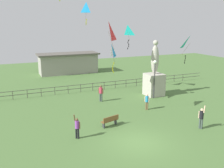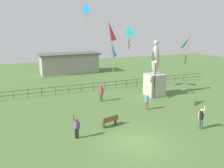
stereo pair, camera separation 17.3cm
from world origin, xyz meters
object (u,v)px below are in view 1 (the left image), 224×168
(person_3, at_px, (77,127))
(kite_4, at_px, (86,9))
(park_bench, at_px, (110,121))
(statue_monument, at_px, (154,79))
(person_2, at_px, (101,92))
(kite_2, at_px, (190,43))
(kite_3, at_px, (111,51))
(person_1, at_px, (201,117))
(kite_1, at_px, (108,32))
(kite_5, at_px, (127,31))
(lamppost, at_px, (155,71))
(person_0, at_px, (147,101))

(person_3, distance_m, kite_4, 14.23)
(park_bench, bearing_deg, statue_monument, 37.50)
(person_2, bearing_deg, kite_2, -23.18)
(statue_monument, distance_m, kite_3, 6.73)
(person_1, bearing_deg, kite_3, 115.56)
(park_bench, bearing_deg, kite_1, 70.35)
(person_3, bearing_deg, kite_4, 68.06)
(kite_4, relative_size, kite_5, 0.85)
(lamppost, distance_m, kite_5, 5.42)
(lamppost, height_order, person_2, lamppost)
(kite_5, bearing_deg, park_bench, -124.18)
(lamppost, distance_m, park_bench, 9.29)
(person_1, relative_size, person_2, 1.11)
(park_bench, distance_m, kite_1, 7.11)
(kite_1, bearing_deg, statue_monument, 29.99)
(kite_1, bearing_deg, kite_3, 63.15)
(kite_2, height_order, kite_4, kite_4)
(park_bench, relative_size, person_0, 1.01)
(park_bench, bearing_deg, kite_5, 55.82)
(person_1, bearing_deg, person_3, 166.90)
(statue_monument, xyz_separation_m, kite_3, (-5.67, -1.04, 3.47))
(person_1, height_order, person_3, person_1)
(lamppost, xyz_separation_m, kite_1, (-6.64, -3.20, 4.23))
(kite_4, xyz_separation_m, kite_5, (4.32, -1.24, -2.30))
(statue_monument, bearing_deg, person_1, -100.33)
(lamppost, distance_m, person_3, 12.21)
(park_bench, distance_m, kite_4, 13.11)
(lamppost, height_order, person_1, lamppost)
(kite_4, bearing_deg, kite_2, -38.17)
(lamppost, height_order, kite_1, kite_1)
(person_0, bearing_deg, person_2, 126.66)
(person_0, bearing_deg, person_1, -73.88)
(statue_monument, distance_m, person_2, 6.39)
(person_2, distance_m, kite_1, 7.72)
(kite_2, bearing_deg, person_3, -163.09)
(lamppost, relative_size, kite_3, 1.44)
(kite_5, bearing_deg, kite_4, 164.04)
(person_1, distance_m, kite_4, 16.06)
(park_bench, bearing_deg, kite_4, 82.30)
(park_bench, bearing_deg, person_3, -159.88)
(person_1, bearing_deg, kite_4, 111.33)
(person_1, height_order, kite_5, kite_5)
(lamppost, relative_size, kite_5, 1.55)
(person_3, height_order, kite_5, kite_5)
(person_0, bearing_deg, person_3, -156.86)
(kite_3, bearing_deg, park_bench, -114.23)
(park_bench, distance_m, person_2, 6.52)
(person_3, xyz_separation_m, kite_1, (3.66, 3.00, 6.38))
(person_1, xyz_separation_m, person_2, (-4.63, 9.53, 0.03))
(statue_monument, bearing_deg, lamppost, -122.09)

